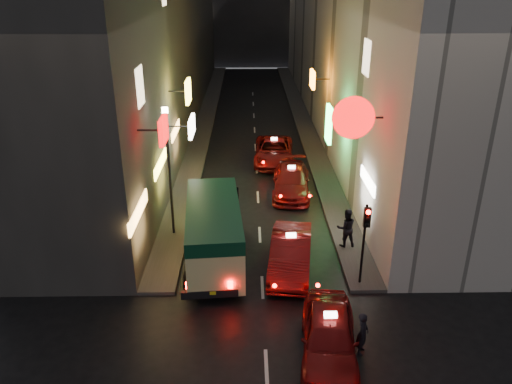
{
  "coord_description": "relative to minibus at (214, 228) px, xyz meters",
  "views": [
    {
      "loc": [
        -0.55,
        -8.6,
        11.73
      ],
      "look_at": [
        -0.19,
        13.0,
        2.29
      ],
      "focal_mm": 35.0,
      "sensor_mm": 36.0,
      "label": 1
    }
  ],
  "objects": [
    {
      "name": "pedestrian_sidewalk",
      "position": [
        5.98,
        1.17,
        -0.55
      ],
      "size": [
        0.83,
        0.56,
        2.09
      ],
      "primitive_type": "imported",
      "rotation": [
        0.0,
        0.0,
        3.24
      ],
      "color": "black",
      "rests_on": "sidewalk_right"
    },
    {
      "name": "taxi_far",
      "position": [
        3.25,
        12.9,
        -0.83
      ],
      "size": [
        2.64,
        5.83,
        1.99
      ],
      "color": "maroon",
      "rests_on": "ground"
    },
    {
      "name": "minibus",
      "position": [
        0.0,
        0.0,
        0.0
      ],
      "size": [
        2.77,
        6.58,
        2.76
      ],
      "color": "#E6DF90",
      "rests_on": "ground"
    },
    {
      "name": "sidewalk_right",
      "position": [
        6.3,
        23.55,
        -1.67
      ],
      "size": [
        1.5,
        52.0,
        0.15
      ],
      "primitive_type": "cube",
      "color": "#42413E",
      "rests_on": "ground"
    },
    {
      "name": "building_right",
      "position": [
        10.05,
        23.55,
        7.26
      ],
      "size": [
        8.11,
        52.0,
        18.0
      ],
      "color": "beige",
      "rests_on": "ground"
    },
    {
      "name": "taxi_second",
      "position": [
        3.29,
        -0.61,
        -0.82
      ],
      "size": [
        3.12,
        6.08,
        2.02
      ],
      "color": "maroon",
      "rests_on": "ground"
    },
    {
      "name": "lamp_post",
      "position": [
        -2.15,
        2.55,
        1.98
      ],
      "size": [
        0.28,
        0.28,
        6.22
      ],
      "color": "black",
      "rests_on": "sidewalk_left"
    },
    {
      "name": "traffic_light",
      "position": [
        6.05,
        -1.98,
        0.94
      ],
      "size": [
        0.26,
        0.43,
        3.5
      ],
      "color": "black",
      "rests_on": "sidewalk_right"
    },
    {
      "name": "pedestrian_crossing",
      "position": [
        5.28,
        -5.79,
        -0.86
      ],
      "size": [
        0.57,
        0.68,
        1.76
      ],
      "primitive_type": "imported",
      "rotation": [
        0.0,
        0.0,
        1.17
      ],
      "color": "black",
      "rests_on": "ground"
    },
    {
      "name": "sidewalk_left",
      "position": [
        -2.2,
        23.55,
        -1.67
      ],
      "size": [
        1.5,
        52.0,
        0.15
      ],
      "primitive_type": "cube",
      "color": "#42413E",
      "rests_on": "ground"
    },
    {
      "name": "taxi_near",
      "position": [
        4.13,
        -5.93,
        -0.84
      ],
      "size": [
        2.99,
        5.93,
        1.98
      ],
      "color": "maroon",
      "rests_on": "ground"
    },
    {
      "name": "building_left",
      "position": [
        -5.95,
        23.55,
        7.26
      ],
      "size": [
        7.45,
        52.21,
        18.0
      ],
      "color": "#3C3936",
      "rests_on": "ground"
    },
    {
      "name": "taxi_third",
      "position": [
        4.0,
        7.67,
        -0.86
      ],
      "size": [
        2.71,
        5.7,
        1.93
      ],
      "color": "maroon",
      "rests_on": "ground"
    }
  ]
}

